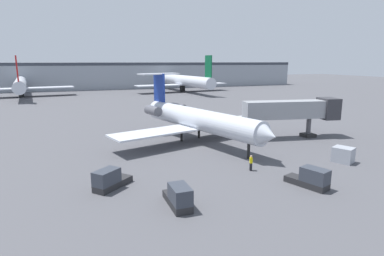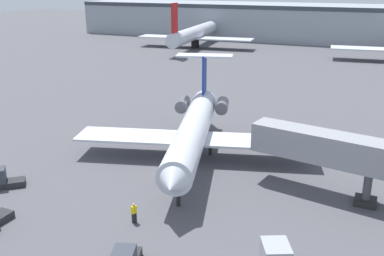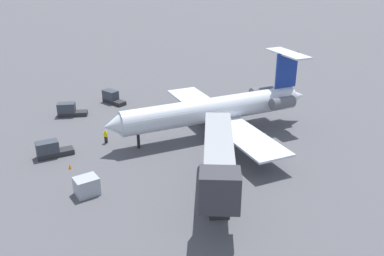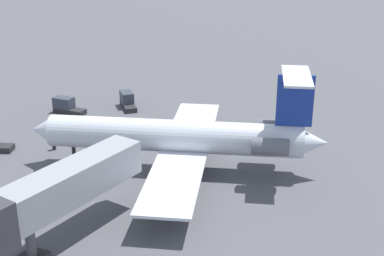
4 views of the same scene
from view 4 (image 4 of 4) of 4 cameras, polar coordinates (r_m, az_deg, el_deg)
The scene contains 6 objects.
ground_plane at distance 51.65m, azimuth -4.25°, elevation -3.79°, with size 400.00×400.00×0.10m, color #4C4C51.
regional_jet at distance 48.84m, azimuth -1.10°, elevation -0.86°, with size 25.42×27.12×9.50m.
jet_bridge at distance 38.06m, azimuth -14.97°, elevation -6.91°, with size 14.89×5.40×5.93m.
ground_crew_marshaller at distance 55.90m, azimuth -14.59°, elevation -1.44°, with size 0.38×0.46×1.69m.
baggage_tug_lead at distance 67.12m, azimuth -6.92°, elevation 2.90°, with size 3.91×3.72×1.90m.
baggage_tug_trailing at distance 66.46m, azimuth -13.29°, elevation 2.29°, with size 1.41×4.00×1.90m.
Camera 4 is at (41.14, 22.43, 21.69)m, focal length 49.84 mm.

